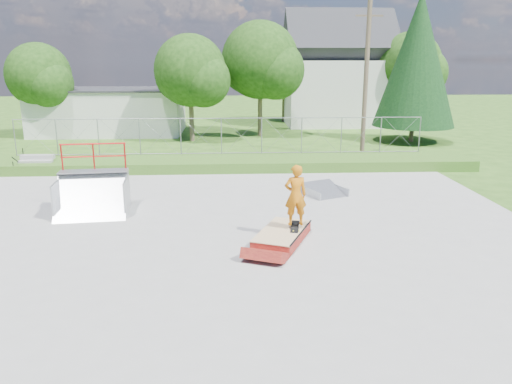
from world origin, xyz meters
TOP-DOWN VIEW (x-y plane):
  - ground at (0.00, 0.00)m, footprint 120.00×120.00m
  - concrete_pad at (0.00, 0.00)m, footprint 20.00×16.00m
  - grass_berm at (0.00, 9.50)m, footprint 24.00×3.00m
  - grind_box at (1.87, -0.70)m, footprint 1.95×2.59m
  - quarter_pipe at (-4.20, 2.19)m, footprint 2.46×2.14m
  - flat_bank_ramp at (4.04, 4.25)m, footprint 1.80×1.85m
  - skateboard at (2.25, -0.55)m, footprint 0.37×0.82m
  - skater at (2.25, -0.55)m, footprint 0.68×0.48m
  - concrete_stairs at (-8.50, 8.70)m, footprint 1.50×1.60m
  - chain_link_fence at (0.00, 10.50)m, footprint 20.00×0.06m
  - utility_building_flat at (-8.00, 22.00)m, footprint 10.00×6.00m
  - gable_house at (9.00, 26.00)m, footprint 8.40×6.08m
  - utility_pole at (7.50, 12.00)m, footprint 0.24×0.24m
  - tree_left_near at (-1.75, 17.83)m, footprint 4.76×4.48m
  - tree_center at (2.78, 19.81)m, footprint 5.44×5.12m
  - tree_left_far at (-11.77, 19.85)m, footprint 4.42×4.16m
  - tree_right_far at (14.27, 23.82)m, footprint 5.10×4.80m
  - tree_back_mid at (5.21, 27.86)m, footprint 4.08×3.84m
  - conifer_tree at (12.00, 17.00)m, footprint 5.04×5.04m

SIDE VIEW (x-z plane):
  - ground at x=0.00m, z-range 0.00..0.00m
  - concrete_pad at x=0.00m, z-range 0.00..0.04m
  - grind_box at x=1.87m, z-range 0.00..0.35m
  - flat_bank_ramp at x=4.04m, z-range 0.00..0.41m
  - grass_berm at x=0.00m, z-range 0.00..0.50m
  - skateboard at x=2.25m, z-range 0.33..0.46m
  - concrete_stairs at x=-8.50m, z-range 0.00..0.80m
  - quarter_pipe at x=-4.20m, z-range 0.00..2.28m
  - skater at x=2.25m, z-range 0.39..2.15m
  - chain_link_fence at x=0.00m, z-range 0.50..2.30m
  - utility_building_flat at x=-8.00m, z-range 0.00..3.00m
  - tree_back_mid at x=5.21m, z-range 0.78..6.48m
  - gable_house at x=9.00m, z-range -0.63..8.31m
  - tree_left_far at x=-11.77m, z-range 0.85..7.02m
  - utility_pole at x=7.50m, z-range 0.00..8.00m
  - tree_left_near at x=-1.75m, z-range 0.91..7.56m
  - tree_right_far at x=14.27m, z-range 0.98..8.10m
  - tree_center at x=2.78m, z-range 1.05..8.65m
  - conifer_tree at x=12.00m, z-range 0.50..9.60m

